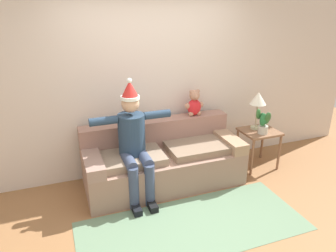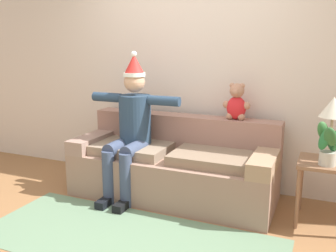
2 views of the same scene
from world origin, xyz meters
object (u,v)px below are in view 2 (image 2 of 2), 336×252
side_table (329,172)px  potted_plant (329,144)px  person_seated (131,124)px  table_lamp (333,110)px  teddy_bear (236,103)px  couch (175,165)px

side_table → potted_plant: potted_plant is taller
person_seated → potted_plant: 1.91m
table_lamp → potted_plant: size_ratio=1.47×
teddy_bear → side_table: size_ratio=0.65×
couch → person_seated: person_seated is taller
teddy_bear → table_lamp: teddy_bear is taller
person_seated → side_table: bearing=2.9°
side_table → table_lamp: size_ratio=1.04×
couch → teddy_bear: bearing=24.4°
side_table → couch: bearing=177.5°
couch → teddy_bear: teddy_bear is taller
teddy_bear → person_seated: bearing=-157.2°
couch → teddy_bear: (0.58, 0.26, 0.67)m
person_seated → potted_plant: person_seated is taller
table_lamp → potted_plant: (-0.01, -0.20, -0.26)m
table_lamp → couch: bearing=-178.8°
potted_plant → person_seated: bearing=179.9°
teddy_bear → potted_plant: size_ratio=0.99×
teddy_bear → side_table: bearing=-19.4°
side_table → table_lamp: (-0.01, 0.09, 0.54)m
teddy_bear → side_table: 1.11m
teddy_bear → side_table: teddy_bear is taller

